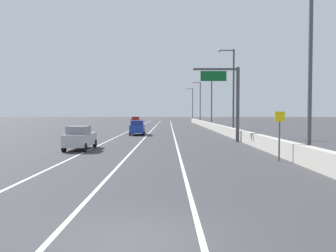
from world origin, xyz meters
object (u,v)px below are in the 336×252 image
(overhead_sign_gantry, at_px, (229,95))
(car_silver_0, at_px, (79,138))
(speed_advisory_sign, at_px, (278,132))
(lamp_post_right_second, at_px, (230,86))
(car_blue_1, at_px, (136,128))
(lamp_post_right_near, at_px, (305,56))
(car_red_2, at_px, (134,121))
(lamp_post_right_third, at_px, (209,96))
(lamp_post_right_fifth, at_px, (190,103))
(lamp_post_right_fourth, at_px, (198,100))

(overhead_sign_gantry, relative_size, car_silver_0, 1.72)
(speed_advisory_sign, distance_m, car_silver_0, 15.13)
(lamp_post_right_second, bearing_deg, car_blue_1, 171.05)
(lamp_post_right_near, distance_m, car_red_2, 61.57)
(lamp_post_right_third, bearing_deg, speed_advisory_sign, -91.81)
(lamp_post_right_second, height_order, lamp_post_right_fifth, same)
(lamp_post_right_fourth, distance_m, car_red_2, 19.29)
(lamp_post_right_third, height_order, lamp_post_right_fifth, same)
(lamp_post_right_fifth, xyz_separation_m, car_silver_0, (-14.77, -85.74, -5.30))
(car_red_2, bearing_deg, speed_advisory_sign, -76.46)
(overhead_sign_gantry, xyz_separation_m, lamp_post_right_second, (1.72, 8.74, 1.51))
(lamp_post_right_fourth, xyz_separation_m, car_silver_0, (-15.10, -62.62, -5.30))
(car_red_2, bearing_deg, lamp_post_right_fifth, 65.29)
(lamp_post_right_third, height_order, lamp_post_right_fourth, same)
(speed_advisory_sign, relative_size, car_silver_0, 0.69)
(lamp_post_right_near, bearing_deg, overhead_sign_gantry, 97.32)
(lamp_post_right_second, bearing_deg, lamp_post_right_near, -89.70)
(car_silver_0, bearing_deg, lamp_post_right_second, 47.54)
(speed_advisory_sign, height_order, lamp_post_right_third, lamp_post_right_third)
(overhead_sign_gantry, relative_size, lamp_post_right_third, 0.68)
(car_red_2, bearing_deg, lamp_post_right_third, -39.89)
(overhead_sign_gantry, height_order, lamp_post_right_third, lamp_post_right_third)
(lamp_post_right_near, distance_m, car_silver_0, 17.37)
(lamp_post_right_near, relative_size, car_blue_1, 2.35)
(lamp_post_right_fourth, relative_size, car_silver_0, 2.52)
(speed_advisory_sign, xyz_separation_m, lamp_post_right_fourth, (1.41, 69.01, 4.48))
(lamp_post_right_third, distance_m, lamp_post_right_fourth, 23.13)
(overhead_sign_gantry, distance_m, lamp_post_right_near, 14.59)
(lamp_post_right_near, height_order, car_red_2, lamp_post_right_near)
(lamp_post_right_third, relative_size, lamp_post_right_fifth, 1.00)
(lamp_post_right_fourth, height_order, lamp_post_right_fifth, same)
(speed_advisory_sign, xyz_separation_m, lamp_post_right_second, (1.28, 22.75, 4.48))
(lamp_post_right_near, height_order, car_silver_0, lamp_post_right_near)
(lamp_post_right_near, height_order, lamp_post_right_second, same)
(car_silver_0, height_order, car_red_2, car_red_2)
(overhead_sign_gantry, bearing_deg, lamp_post_right_fourth, 88.07)
(overhead_sign_gantry, bearing_deg, car_blue_1, 134.16)
(speed_advisory_sign, xyz_separation_m, lamp_post_right_third, (1.45, 45.88, 4.48))
(lamp_post_right_third, bearing_deg, lamp_post_right_second, -90.41)
(lamp_post_right_second, relative_size, car_silver_0, 2.52)
(lamp_post_right_fourth, xyz_separation_m, car_red_2, (-15.61, -10.05, -5.24))
(speed_advisory_sign, xyz_separation_m, car_silver_0, (-13.69, 6.39, -0.83))
(speed_advisory_sign, bearing_deg, car_blue_1, 113.60)
(lamp_post_right_fourth, xyz_separation_m, car_blue_1, (-12.18, -44.35, -5.28))
(lamp_post_right_third, bearing_deg, overhead_sign_gantry, -93.40)
(car_blue_1, bearing_deg, lamp_post_right_fourth, 74.64)
(overhead_sign_gantry, distance_m, lamp_post_right_fourth, 55.04)
(lamp_post_right_near, xyz_separation_m, lamp_post_right_fourth, (0.00, 69.38, 0.00))
(speed_advisory_sign, bearing_deg, car_red_2, 103.54)
(speed_advisory_sign, height_order, lamp_post_right_fifth, lamp_post_right_fifth)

